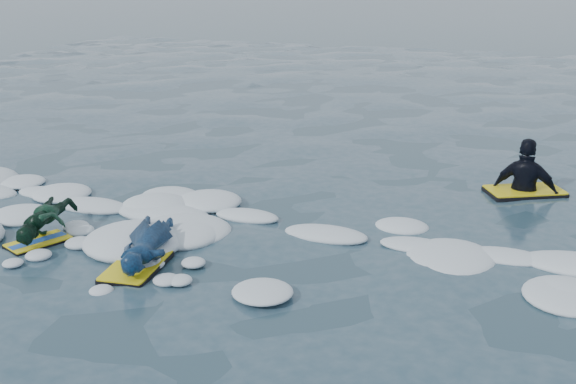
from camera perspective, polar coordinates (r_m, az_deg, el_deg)
The scene contains 5 objects.
ground at distance 8.27m, azimuth -3.86°, elevation -6.52°, with size 120.00×120.00×0.00m, color #19323E.
foam_band at distance 9.15m, azimuth -1.32°, elevation -3.97°, with size 12.00×3.10×0.30m, color silver, non-canonical shape.
prone_woman_unit at distance 8.64m, azimuth -11.20°, elevation -4.28°, with size 0.97×1.61×0.39m.
prone_child_unit at distance 9.62m, azimuth -18.56°, elevation -2.35°, with size 0.76×1.25×0.45m.
waiting_rider_unit at distance 11.48m, azimuth 18.18°, elevation -0.14°, with size 1.31×1.09×1.72m.
Camera 1 is at (3.00, -6.88, 3.47)m, focal length 45.00 mm.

